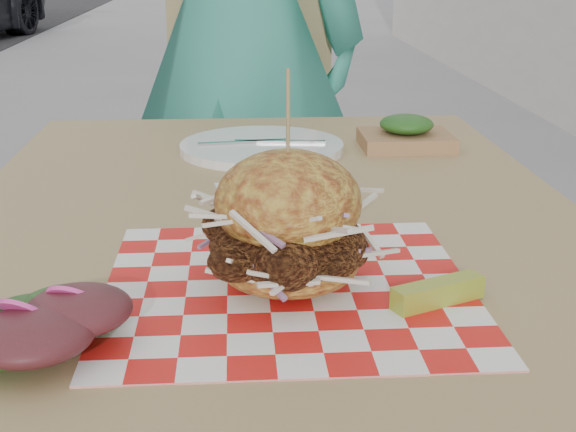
# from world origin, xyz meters

# --- Properties ---
(diner) EXTENTS (0.73, 0.59, 1.73)m
(diner) POSITION_xyz_m (-0.01, 0.79, 0.87)
(diner) COLOR teal
(diner) RESTS_ON ground
(patio_table) EXTENTS (0.80, 1.20, 0.75)m
(patio_table) POSITION_xyz_m (0.02, -0.25, 0.67)
(patio_table) COLOR tan
(patio_table) RESTS_ON ground
(patio_chair) EXTENTS (0.46, 0.47, 0.95)m
(patio_chair) POSITION_xyz_m (0.03, 0.78, 0.55)
(patio_chair) COLOR tan
(patio_chair) RESTS_ON ground
(paper_liner) EXTENTS (0.36, 0.36, 0.00)m
(paper_liner) POSITION_xyz_m (0.03, -0.48, 0.75)
(paper_liner) COLOR red
(paper_liner) RESTS_ON patio_table
(sandwich) EXTENTS (0.19, 0.19, 0.21)m
(sandwich) POSITION_xyz_m (0.03, -0.48, 0.81)
(sandwich) COLOR gold
(sandwich) RESTS_ON paper_liner
(pickle_spear) EXTENTS (0.10, 0.06, 0.02)m
(pickle_spear) POSITION_xyz_m (0.17, -0.53, 0.76)
(pickle_spear) COLOR #99AB31
(pickle_spear) RESTS_ON paper_liner
(side_salad) EXTENTS (0.14, 0.14, 0.05)m
(side_salad) POSITION_xyz_m (-0.18, -0.59, 0.76)
(side_salad) COLOR #3F1419
(side_salad) RESTS_ON patio_table
(place_setting) EXTENTS (0.27, 0.27, 0.02)m
(place_setting) POSITION_xyz_m (0.03, 0.08, 0.76)
(place_setting) COLOR white
(place_setting) RESTS_ON patio_table
(kraft_tray) EXTENTS (0.15, 0.12, 0.06)m
(kraft_tray) POSITION_xyz_m (0.27, 0.09, 0.77)
(kraft_tray) COLOR #9A6E46
(kraft_tray) RESTS_ON patio_table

